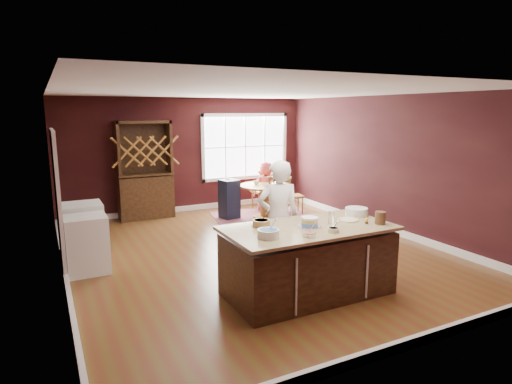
% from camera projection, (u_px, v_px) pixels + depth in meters
% --- Properties ---
extents(room_shell, '(7.00, 7.00, 7.00)m').
position_uv_depth(room_shell, '(253.00, 174.00, 7.14)').
color(room_shell, brown).
rests_on(room_shell, ground).
extents(window, '(2.36, 0.10, 1.66)m').
position_uv_depth(window, '(245.00, 147.00, 10.82)').
color(window, white).
rests_on(window, room_shell).
extents(doorway, '(0.08, 1.26, 2.13)m').
position_uv_depth(doorway, '(58.00, 204.00, 6.42)').
color(doorway, white).
rests_on(doorway, room_shell).
extents(kitchen_island, '(2.20, 1.15, 0.92)m').
position_uv_depth(kitchen_island, '(308.00, 262.00, 5.62)').
color(kitchen_island, black).
rests_on(kitchen_island, ground).
extents(dining_table, '(1.14, 1.14, 0.75)m').
position_uv_depth(dining_table, '(265.00, 194.00, 9.66)').
color(dining_table, brown).
rests_on(dining_table, ground).
extents(baker, '(0.71, 0.56, 1.71)m').
position_uv_depth(baker, '(278.00, 219.00, 6.19)').
color(baker, white).
rests_on(baker, ground).
extents(layer_cake, '(0.30, 0.30, 0.12)m').
position_uv_depth(layer_cake, '(310.00, 222.00, 5.52)').
color(layer_cake, white).
rests_on(layer_cake, kitchen_island).
extents(bowl_blue, '(0.26, 0.26, 0.10)m').
position_uv_depth(bowl_blue, '(268.00, 234.00, 5.04)').
color(bowl_blue, white).
rests_on(bowl_blue, kitchen_island).
extents(bowl_yellow, '(0.23, 0.23, 0.09)m').
position_uv_depth(bowl_yellow, '(261.00, 223.00, 5.54)').
color(bowl_yellow, olive).
rests_on(bowl_yellow, kitchen_island).
extents(bowl_pink, '(0.16, 0.16, 0.06)m').
position_uv_depth(bowl_pink, '(309.00, 235.00, 5.07)').
color(bowl_pink, white).
rests_on(bowl_pink, kitchen_island).
extents(bowl_olive, '(0.14, 0.14, 0.05)m').
position_uv_depth(bowl_olive, '(334.00, 230.00, 5.28)').
color(bowl_olive, '#F4E7C9').
rests_on(bowl_olive, kitchen_island).
extents(drinking_glass, '(0.08, 0.08, 0.16)m').
position_uv_depth(drinking_glass, '(331.00, 217.00, 5.68)').
color(drinking_glass, silver).
rests_on(drinking_glass, kitchen_island).
extents(dinner_plate, '(0.27, 0.27, 0.02)m').
position_uv_depth(dinner_plate, '(348.00, 220.00, 5.83)').
color(dinner_plate, beige).
rests_on(dinner_plate, kitchen_island).
extents(white_tub, '(0.32, 0.32, 0.11)m').
position_uv_depth(white_tub, '(356.00, 212.00, 6.12)').
color(white_tub, white).
rests_on(white_tub, kitchen_island).
extents(stoneware_crock, '(0.14, 0.14, 0.17)m').
position_uv_depth(stoneware_crock, '(380.00, 218.00, 5.64)').
color(stoneware_crock, '#4E311B').
rests_on(stoneware_crock, kitchen_island).
extents(toy_figurine, '(0.04, 0.04, 0.07)m').
position_uv_depth(toy_figurine, '(367.00, 221.00, 5.66)').
color(toy_figurine, '#FFB60E').
rests_on(toy_figurine, kitchen_island).
extents(rug, '(2.51, 2.08, 0.01)m').
position_uv_depth(rug, '(265.00, 217.00, 9.76)').
color(rug, brown).
rests_on(rug, ground).
extents(chair_east, '(0.44, 0.45, 0.91)m').
position_uv_depth(chair_east, '(295.00, 194.00, 10.08)').
color(chair_east, brown).
rests_on(chair_east, ground).
extents(chair_south, '(0.44, 0.42, 1.04)m').
position_uv_depth(chair_south, '(280.00, 201.00, 9.00)').
color(chair_south, brown).
rests_on(chair_south, ground).
extents(chair_north, '(0.45, 0.43, 1.00)m').
position_uv_depth(chair_north, '(261.00, 189.00, 10.47)').
color(chair_north, brown).
rests_on(chair_north, ground).
extents(seated_woman, '(0.63, 0.44, 1.21)m').
position_uv_depth(seated_woman, '(265.00, 187.00, 10.21)').
color(seated_woman, '#D94B52').
rests_on(seated_woman, ground).
extents(high_chair, '(0.44, 0.44, 0.92)m').
position_uv_depth(high_chair, '(229.00, 198.00, 9.60)').
color(high_chair, black).
rests_on(high_chair, ground).
extents(toddler, '(0.18, 0.14, 0.26)m').
position_uv_depth(toddler, '(228.00, 182.00, 9.59)').
color(toddler, '#8CA5BF').
rests_on(toddler, high_chair).
extents(table_plate, '(0.19, 0.19, 0.01)m').
position_uv_depth(table_plate, '(275.00, 184.00, 9.66)').
color(table_plate, beige).
rests_on(table_plate, dining_table).
extents(table_cup, '(0.14, 0.14, 0.09)m').
position_uv_depth(table_cup, '(256.00, 182.00, 9.66)').
color(table_cup, '#E7EFCE').
rests_on(table_cup, dining_table).
extents(hutch, '(1.19, 0.50, 2.18)m').
position_uv_depth(hutch, '(145.00, 170.00, 9.52)').
color(hutch, black).
rests_on(hutch, ground).
extents(washer, '(0.60, 0.58, 0.86)m').
position_uv_depth(washer, '(87.00, 244.00, 6.39)').
color(washer, silver).
rests_on(washer, ground).
extents(dryer, '(0.64, 0.62, 0.93)m').
position_uv_depth(dryer, '(83.00, 232.00, 6.95)').
color(dryer, white).
rests_on(dryer, ground).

